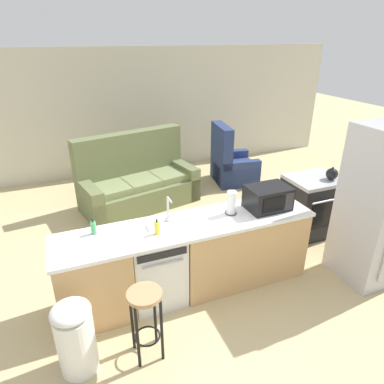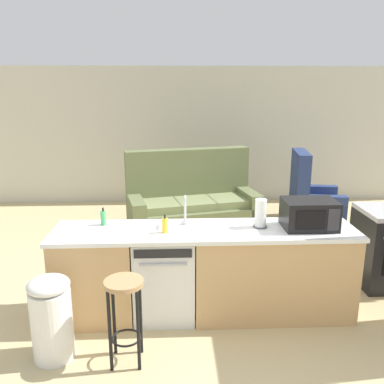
{
  "view_description": "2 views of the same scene",
  "coord_description": "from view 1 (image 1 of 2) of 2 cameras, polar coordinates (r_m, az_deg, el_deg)",
  "views": [
    {
      "loc": [
        -1.03,
        -3.06,
        2.8
      ],
      "look_at": [
        0.5,
        0.78,
        0.89
      ],
      "focal_mm": 32.0,
      "sensor_mm": 36.0,
      "label": 1
    },
    {
      "loc": [
        -0.14,
        -3.69,
        2.24
      ],
      "look_at": [
        0.05,
        0.49,
        1.14
      ],
      "focal_mm": 38.0,
      "sensor_mm": 36.0,
      "label": 2
    }
  ],
  "objects": [
    {
      "name": "refrigerator",
      "position": [
        4.6,
        28.76,
        -2.08
      ],
      "size": [
        0.72,
        0.73,
        1.92
      ],
      "color": "#B7B7BC",
      "rests_on": "ground_plane"
    },
    {
      "name": "paper_towel_roll",
      "position": [
        3.96,
        6.58,
        -1.83
      ],
      "size": [
        0.14,
        0.14,
        0.28
      ],
      "color": "#4C4C51",
      "rests_on": "kitchen_counter"
    },
    {
      "name": "wall_back",
      "position": [
        7.54,
        -11.4,
        12.81
      ],
      "size": [
        10.0,
        0.06,
        2.6
      ],
      "color": "beige",
      "rests_on": "ground_plane"
    },
    {
      "name": "kitchen_counter",
      "position": [
        4.08,
        0.67,
        -10.91
      ],
      "size": [
        2.94,
        0.66,
        0.9
      ],
      "color": "tan",
      "rests_on": "ground_plane"
    },
    {
      "name": "armchair",
      "position": [
        7.1,
        6.38,
        4.41
      ],
      "size": [
        0.92,
        0.96,
        1.2
      ],
      "color": "navy",
      "rests_on": "ground_plane"
    },
    {
      "name": "dish_soap_bottle",
      "position": [
        3.72,
        -16.09,
        -5.73
      ],
      "size": [
        0.06,
        0.06,
        0.18
      ],
      "color": "#4CB266",
      "rests_on": "kitchen_counter"
    },
    {
      "name": "couch",
      "position": [
        6.18,
        -9.19,
        1.5
      ],
      "size": [
        2.15,
        1.32,
        1.27
      ],
      "color": "#667047",
      "rests_on": "ground_plane"
    },
    {
      "name": "bar_stool",
      "position": [
        3.29,
        -7.76,
        -18.99
      ],
      "size": [
        0.32,
        0.32,
        0.74
      ],
      "color": "tan",
      "rests_on": "ground_plane"
    },
    {
      "name": "dishwasher",
      "position": [
        3.96,
        -6.05,
        -12.37
      ],
      "size": [
        0.58,
        0.61,
        0.84
      ],
      "color": "white",
      "rests_on": "ground_plane"
    },
    {
      "name": "ground_plane",
      "position": [
        4.28,
        -2.45,
        -16.16
      ],
      "size": [
        24.0,
        24.0,
        0.0
      ],
      "primitive_type": "plane",
      "color": "tan"
    },
    {
      "name": "microwave",
      "position": [
        4.16,
        12.54,
        -0.93
      ],
      "size": [
        0.5,
        0.37,
        0.28
      ],
      "color": "black",
      "rests_on": "kitchen_counter"
    },
    {
      "name": "sink_faucet",
      "position": [
        3.79,
        -3.97,
        -3.12
      ],
      "size": [
        0.07,
        0.18,
        0.3
      ],
      "color": "silver",
      "rests_on": "kitchen_counter"
    },
    {
      "name": "trash_bin",
      "position": [
        3.43,
        -18.87,
        -21.87
      ],
      "size": [
        0.35,
        0.35,
        0.74
      ],
      "color": "white",
      "rests_on": "ground_plane"
    },
    {
      "name": "soap_bottle",
      "position": [
        3.59,
        -5.85,
        -5.96
      ],
      "size": [
        0.06,
        0.06,
        0.18
      ],
      "color": "yellow",
      "rests_on": "kitchen_counter"
    },
    {
      "name": "stove_range",
      "position": [
        5.48,
        19.25,
        -2.12
      ],
      "size": [
        0.76,
        0.68,
        0.9
      ],
      "color": "black",
      "rests_on": "ground_plane"
    },
    {
      "name": "kettle",
      "position": [
        5.3,
        22.3,
        2.8
      ],
      "size": [
        0.21,
        0.17,
        0.19
      ],
      "color": "black",
      "rests_on": "stove_range"
    }
  ]
}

